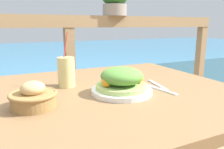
% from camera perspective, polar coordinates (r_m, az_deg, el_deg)
% --- Properties ---
extents(patio_table, '(1.08, 0.99, 0.71)m').
position_cam_1_polar(patio_table, '(1.02, 0.63, -8.36)').
color(patio_table, olive).
rests_on(patio_table, ground_plane).
extents(railing_fence, '(2.80, 0.08, 1.06)m').
position_cam_1_polar(railing_fence, '(1.70, -11.01, 6.04)').
color(railing_fence, '#937551').
rests_on(railing_fence, ground_plane).
extents(sea_backdrop, '(12.00, 4.00, 0.53)m').
position_cam_1_polar(sea_backdrop, '(4.23, -19.13, 2.27)').
color(sea_backdrop, teal).
rests_on(sea_backdrop, ground_plane).
extents(salad_plate, '(0.26, 0.26, 0.11)m').
position_cam_1_polar(salad_plate, '(0.92, 2.73, -2.00)').
color(salad_plate, white).
rests_on(salad_plate, patio_table).
extents(drink_glass, '(0.08, 0.08, 0.25)m').
position_cam_1_polar(drink_glass, '(1.03, -11.87, 0.67)').
color(drink_glass, '#DBCC7F').
rests_on(drink_glass, patio_table).
extents(bread_basket, '(0.16, 0.16, 0.09)m').
position_cam_1_polar(bread_basket, '(0.81, -19.83, -5.54)').
color(bread_basket, olive).
rests_on(bread_basket, patio_table).
extents(fork, '(0.04, 0.18, 0.00)m').
position_cam_1_polar(fork, '(0.99, 12.63, -3.84)').
color(fork, silver).
rests_on(fork, patio_table).
extents(knife, '(0.04, 0.18, 0.00)m').
position_cam_1_polar(knife, '(1.07, 11.79, -2.64)').
color(knife, silver).
rests_on(knife, patio_table).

